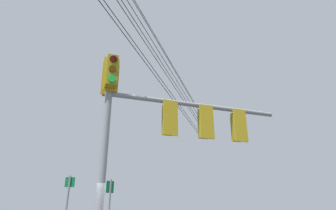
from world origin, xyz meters
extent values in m
cylinder|color=gray|center=(-0.95, -0.27, 2.79)|extent=(0.20, 0.20, 5.58)
cylinder|color=gray|center=(1.72, -0.65, 4.90)|extent=(5.35, 0.90, 0.14)
cube|color=olive|center=(-0.91, 0.03, 5.45)|extent=(0.34, 0.34, 0.90)
cube|color=#B29319|center=(-0.93, -0.14, 5.45)|extent=(0.44, 0.10, 1.04)
cylinder|color=#360503|center=(-0.88, 0.19, 5.75)|extent=(0.20, 0.06, 0.20)
cylinder|color=#3C2703|center=(-0.88, 0.19, 5.45)|extent=(0.20, 0.06, 0.20)
cylinder|color=green|center=(-0.88, 0.19, 5.15)|extent=(0.20, 0.06, 0.20)
cube|color=olive|center=(-0.99, -0.57, 5.45)|extent=(0.34, 0.34, 0.90)
cube|color=#B29319|center=(-0.97, -0.40, 5.45)|extent=(0.44, 0.10, 1.04)
cylinder|color=#360503|center=(-1.02, -0.73, 5.75)|extent=(0.20, 0.06, 0.20)
cylinder|color=#3C2703|center=(-1.02, -0.73, 5.45)|extent=(0.20, 0.06, 0.20)
cylinder|color=green|center=(-1.02, -0.73, 5.15)|extent=(0.20, 0.06, 0.20)
cube|color=olive|center=(0.78, -0.52, 4.35)|extent=(0.33, 0.33, 0.90)
cube|color=#B29319|center=(0.76, -0.69, 4.35)|extent=(0.44, 0.08, 1.04)
cylinder|color=#360503|center=(0.80, -0.35, 4.65)|extent=(0.20, 0.05, 0.20)
cylinder|color=#3C2703|center=(0.80, -0.35, 4.35)|extent=(0.20, 0.05, 0.20)
cylinder|color=green|center=(0.80, -0.35, 4.05)|extent=(0.20, 0.05, 0.20)
cube|color=olive|center=(1.91, -0.68, 4.35)|extent=(0.34, 0.34, 0.90)
cube|color=#B29319|center=(1.89, -0.85, 4.35)|extent=(0.44, 0.10, 1.04)
cylinder|color=#360503|center=(1.94, -0.52, 4.65)|extent=(0.20, 0.06, 0.20)
cylinder|color=#3C2703|center=(1.94, -0.52, 4.35)|extent=(0.20, 0.06, 0.20)
cylinder|color=green|center=(1.94, -0.52, 4.05)|extent=(0.20, 0.06, 0.20)
cube|color=olive|center=(3.05, -0.84, 4.35)|extent=(0.34, 0.34, 0.90)
cube|color=#B29319|center=(3.03, -1.01, 4.35)|extent=(0.44, 0.10, 1.04)
cylinder|color=#360503|center=(3.07, -0.68, 4.65)|extent=(0.20, 0.06, 0.20)
cylinder|color=#3C2703|center=(3.07, -0.68, 4.35)|extent=(0.20, 0.06, 0.20)
cylinder|color=green|center=(3.07, -0.68, 4.05)|extent=(0.20, 0.06, 0.20)
cube|color=#0C7238|center=(-1.12, 3.68, 2.88)|extent=(0.33, 0.17, 0.35)
cube|color=white|center=(-1.11, 3.69, 2.88)|extent=(0.26, 0.12, 0.29)
cube|color=#0C7238|center=(0.17, 2.91, 2.70)|extent=(0.30, 0.12, 0.42)
cube|color=white|center=(0.17, 2.93, 2.70)|extent=(0.24, 0.09, 0.36)
cylinder|color=black|center=(-0.14, 0.54, 7.29)|extent=(17.76, 17.92, 0.64)
cylinder|color=black|center=(-0.14, 0.54, 7.51)|extent=(17.76, 17.92, 0.64)
cylinder|color=black|center=(-0.14, 0.54, 8.15)|extent=(17.76, 17.92, 0.64)
cylinder|color=black|center=(-0.14, 0.54, 8.40)|extent=(17.76, 17.92, 0.64)
cylinder|color=black|center=(-0.14, 0.54, 8.75)|extent=(17.76, 17.92, 0.64)
cylinder|color=black|center=(-0.14, 0.54, 9.14)|extent=(17.76, 17.92, 0.64)
camera|label=1|loc=(-2.71, -7.31, 1.81)|focal=29.81mm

